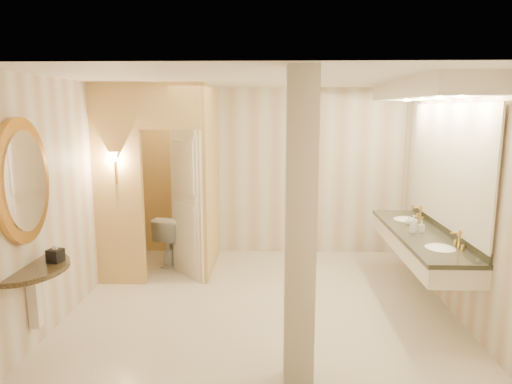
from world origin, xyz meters
TOP-DOWN VIEW (x-y plane):
  - floor at (0.00, 0.00)m, footprint 4.50×4.50m
  - ceiling at (0.00, 0.00)m, footprint 4.50×4.50m
  - wall_back at (0.00, 2.00)m, footprint 4.50×0.02m
  - wall_front at (0.00, -2.00)m, footprint 4.50×0.02m
  - wall_left at (-2.25, 0.00)m, footprint 0.02×4.00m
  - wall_right at (2.25, 0.00)m, footprint 0.02×4.00m
  - toilet_closet at (-1.14, 0.96)m, footprint 1.50×1.55m
  - wall_sconce at (-1.93, 0.43)m, footprint 0.14×0.14m
  - vanity at (1.98, 0.09)m, footprint 0.75×2.61m
  - console_shelf at (-2.21, -1.29)m, footprint 0.91×0.91m
  - pillar at (0.35, -1.70)m, footprint 0.26×0.26m
  - tissue_box at (-2.01, -1.16)m, footprint 0.16×0.16m
  - toilet at (-1.36, 1.37)m, footprint 0.62×0.84m
  - soap_bottle_a at (1.95, 0.08)m, footprint 0.07×0.07m
  - soap_bottle_b at (1.90, 0.43)m, footprint 0.10×0.10m
  - soap_bottle_c at (1.83, 0.02)m, footprint 0.11×0.11m

SIDE VIEW (x-z plane):
  - floor at x=0.00m, z-range 0.00..0.00m
  - toilet at x=-1.36m, z-range 0.00..0.77m
  - soap_bottle_b at x=1.90m, z-range 0.88..0.99m
  - tissue_box at x=-2.01m, z-range 0.88..1.00m
  - soap_bottle_a at x=1.95m, z-range 0.88..1.01m
  - soap_bottle_c at x=1.83m, z-range 0.88..1.10m
  - console_shelf at x=-2.21m, z-range 0.38..2.29m
  - wall_back at x=0.00m, z-range 0.00..2.70m
  - wall_front at x=0.00m, z-range 0.00..2.70m
  - wall_left at x=-2.25m, z-range 0.00..2.70m
  - wall_right at x=2.25m, z-range 0.00..2.70m
  - pillar at x=0.35m, z-range 0.00..2.70m
  - toilet_closet at x=-1.14m, z-range 0.04..2.74m
  - vanity at x=1.98m, z-range 0.58..2.67m
  - wall_sconce at x=-1.93m, z-range 1.52..1.94m
  - ceiling at x=0.00m, z-range 2.70..2.70m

